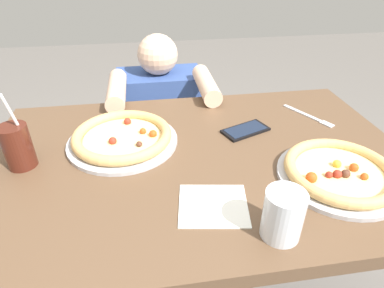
{
  "coord_description": "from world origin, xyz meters",
  "views": [
    {
      "loc": [
        -0.13,
        -0.75,
        1.28
      ],
      "look_at": [
        -0.02,
        0.02,
        0.78
      ],
      "focal_mm": 30.38,
      "sensor_mm": 36.0,
      "label": 1
    }
  ],
  "objects": [
    {
      "name": "drink_cup_colored",
      "position": [
        -0.48,
        0.03,
        0.81
      ],
      "size": [
        0.08,
        0.08,
        0.22
      ],
      "color": "#4C1E14",
      "rests_on": "dining_table"
    },
    {
      "name": "diner_seated",
      "position": [
        -0.07,
        0.66,
        0.42
      ],
      "size": [
        0.42,
        0.53,
        0.93
      ],
      "color": "#333847",
      "rests_on": "ground"
    },
    {
      "name": "water_cup_clear",
      "position": [
        0.12,
        -0.31,
        0.81
      ],
      "size": [
        0.08,
        0.08,
        0.11
      ],
      "color": "silver",
      "rests_on": "dining_table"
    },
    {
      "name": "dining_table",
      "position": [
        0.0,
        0.0,
        0.63
      ],
      "size": [
        1.22,
        0.8,
        0.75
      ],
      "color": "brown",
      "rests_on": "ground"
    },
    {
      "name": "paper_napkin",
      "position": [
        -0.0,
        -0.21,
        0.75
      ],
      "size": [
        0.18,
        0.17,
        0.0
      ],
      "primitive_type": "cube",
      "rotation": [
        0.0,
        0.0,
        -0.16
      ],
      "color": "white",
      "rests_on": "dining_table"
    },
    {
      "name": "fork",
      "position": [
        0.42,
        0.18,
        0.75
      ],
      "size": [
        0.11,
        0.19,
        0.0
      ],
      "color": "silver",
      "rests_on": "dining_table"
    },
    {
      "name": "cell_phone",
      "position": [
        0.17,
        0.11,
        0.75
      ],
      "size": [
        0.17,
        0.12,
        0.01
      ],
      "color": "black",
      "rests_on": "dining_table"
    },
    {
      "name": "pizza_far",
      "position": [
        -0.21,
        0.1,
        0.77
      ],
      "size": [
        0.33,
        0.33,
        0.04
      ],
      "color": "#B7B7BC",
      "rests_on": "dining_table"
    },
    {
      "name": "pizza_near",
      "position": [
        0.34,
        -0.16,
        0.77
      ],
      "size": [
        0.31,
        0.31,
        0.04
      ],
      "color": "#B7B7BC",
      "rests_on": "dining_table"
    }
  ]
}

